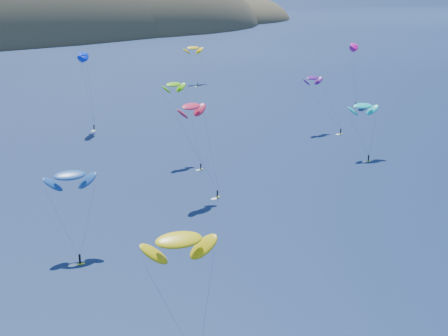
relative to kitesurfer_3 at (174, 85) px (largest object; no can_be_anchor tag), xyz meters
name	(u,v)px	position (x,y,z in m)	size (l,w,h in m)	color
kitesurfer_2	(179,240)	(-47.85, -82.42, -5.22)	(11.26, 10.44, 19.84)	#DEFA1B
kitesurfer_3	(174,85)	(0.00, 0.00, 0.00)	(7.90, 14.47, 24.32)	#DEFA1B
kitesurfer_4	(83,54)	(-5.85, 50.38, 3.78)	(8.52, 9.61, 28.47)	#DEFA1B
kitesurfer_5	(363,106)	(47.65, -27.61, -7.08)	(10.13, 9.67, 17.69)	#DEFA1B
kitesurfer_6	(313,78)	(56.74, 3.97, -3.94)	(9.59, 11.82, 20.50)	#DEFA1B
kitesurfer_8	(354,45)	(101.69, 28.80, 2.02)	(9.77, 10.05, 26.71)	#DEFA1B
kitesurfer_9	(191,107)	(-12.29, -28.98, 0.17)	(9.87, 7.91, 24.80)	#DEFA1B
kitesurfer_10	(70,175)	(-47.77, -41.83, -6.72)	(10.17, 10.41, 18.10)	#DEFA1B
kitesurfer_11	(193,48)	(75.33, 109.51, -5.05)	(10.38, 13.00, 19.89)	#DEFA1B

